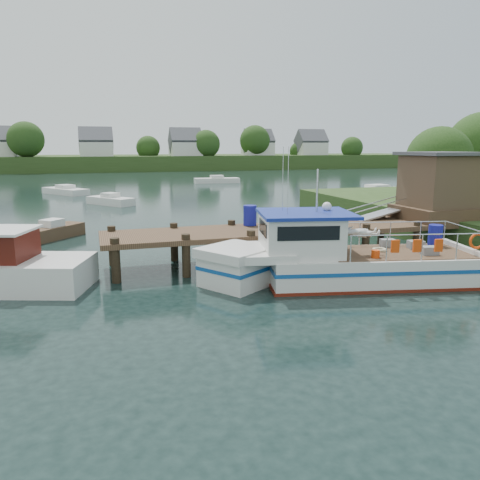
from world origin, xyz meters
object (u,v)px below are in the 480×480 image
object	(u,v)px
moored_d	(65,191)
moored_rowboat	(53,231)
moored_c	(377,191)
moored_b	(110,200)
lobster_boat	(334,259)
moored_far	(217,180)
dock	(391,203)

from	to	relation	value
moored_d	moored_rowboat	bearing A→B (deg)	-93.23
moored_rowboat	moored_c	xyz separation A→B (m)	(28.74, 14.01, 0.01)
moored_b	lobster_boat	bearing A→B (deg)	-57.18
moored_rowboat	moored_far	bearing A→B (deg)	43.44
dock	lobster_boat	size ratio (longest dim) A/B	1.69
moored_far	dock	bearing A→B (deg)	-103.95
lobster_boat	moored_b	bearing A→B (deg)	116.27
lobster_boat	moored_c	xyz separation A→B (m)	(18.74, 25.59, -0.46)
lobster_boat	moored_far	bearing A→B (deg)	92.31
moored_b	moored_d	size ratio (longest dim) A/B	0.78
lobster_boat	moored_d	xyz separation A→B (m)	(-10.51, 35.99, -0.51)
moored_c	moored_b	bearing A→B (deg)	-177.90
lobster_boat	moored_b	size ratio (longest dim) A/B	2.20
moored_rowboat	moored_d	distance (m)	24.42
moored_rowboat	moored_d	world-z (taller)	moored_rowboat
moored_far	moored_d	xyz separation A→B (m)	(-18.32, -9.92, -0.02)
dock	moored_c	size ratio (longest dim) A/B	2.38
moored_rowboat	lobster_boat	bearing A→B (deg)	-68.31
moored_b	moored_far	bearing A→B (deg)	73.17
dock	moored_rowboat	distance (m)	16.86
moored_far	moored_b	size ratio (longest dim) A/B	1.35
dock	moored_b	world-z (taller)	dock
dock	lobster_boat	distance (m)	6.13
moored_c	lobster_boat	bearing A→B (deg)	-123.95
dock	moored_d	size ratio (longest dim) A/B	2.92
lobster_boat	moored_c	world-z (taller)	lobster_boat
lobster_boat	moored_d	bearing A→B (deg)	118.25
dock	moored_d	world-z (taller)	dock
dock	moored_b	bearing A→B (deg)	117.13
moored_d	lobster_boat	bearing A→B (deg)	-78.14
moored_rowboat	moored_b	world-z (taller)	moored_rowboat
moored_rowboat	moored_b	bearing A→B (deg)	57.08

